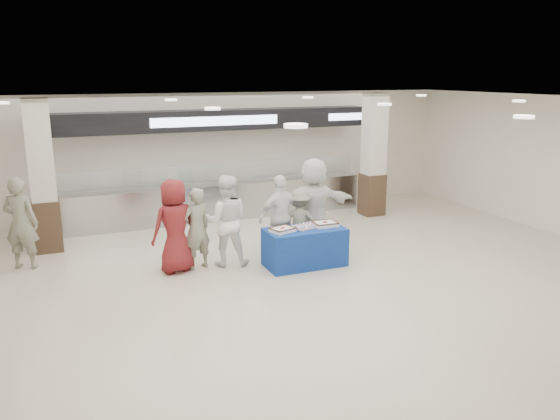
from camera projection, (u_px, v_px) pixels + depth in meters
name	position (u px, v px, depth m)	size (l,w,h in m)	color
ground	(302.00, 292.00, 9.42)	(14.00, 14.00, 0.00)	beige
serving_line	(214.00, 175.00, 13.97)	(8.70, 0.85, 2.80)	#ADB0B4
column_left	(43.00, 180.00, 11.31)	(0.55, 0.55, 3.20)	#352418
column_right	(373.00, 158.00, 14.31)	(0.55, 0.55, 3.20)	#352418
display_table	(305.00, 247.00, 10.68)	(1.55, 0.78, 0.75)	navy
sheet_cake_left	(283.00, 229.00, 10.38)	(0.51, 0.45, 0.09)	white
sheet_cake_right	(325.00, 223.00, 10.77)	(0.47, 0.37, 0.10)	white
cupcake_tray	(305.00, 226.00, 10.62)	(0.54, 0.46, 0.07)	#BBBBC1
civilian_maroon	(175.00, 226.00, 10.22)	(0.88, 0.57, 1.80)	maroon
soldier_a	(197.00, 229.00, 10.40)	(0.58, 0.38, 1.59)	slate
chef_tall	(226.00, 221.00, 10.60)	(0.87, 0.68, 1.80)	white
chef_short	(281.00, 217.00, 11.04)	(1.01, 0.42, 1.72)	white
soldier_b	(299.00, 222.00, 11.23)	(0.90, 0.52, 1.40)	slate
civilian_white	(313.00, 204.00, 11.50)	(1.85, 0.59, 1.99)	white
soldier_bg	(21.00, 223.00, 10.41)	(0.66, 0.43, 1.80)	slate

